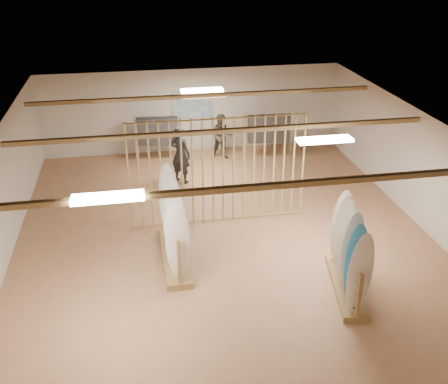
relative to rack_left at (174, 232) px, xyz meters
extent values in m
plane|color=#AC7853|center=(1.29, 0.80, -0.69)|extent=(12.00, 12.00, 0.00)
plane|color=gray|center=(1.29, 0.80, 2.11)|extent=(12.00, 12.00, 0.00)
plane|color=beige|center=(1.29, 6.80, 0.71)|extent=(12.00, 0.00, 12.00)
plane|color=beige|center=(1.29, -5.20, 0.71)|extent=(12.00, 0.00, 12.00)
plane|color=beige|center=(-3.71, 0.80, 0.71)|extent=(0.00, 12.00, 12.00)
plane|color=beige|center=(6.29, 0.80, 0.71)|extent=(0.00, 12.00, 12.00)
cube|color=olive|center=(1.29, 0.80, 2.03)|extent=(9.50, 6.12, 0.10)
cube|color=white|center=(1.29, 0.80, 2.05)|extent=(1.20, 0.35, 0.06)
cylinder|color=tan|center=(-0.91, 1.60, 0.71)|extent=(0.05, 0.05, 2.78)
cylinder|color=tan|center=(-0.65, 1.60, 0.71)|extent=(0.05, 0.05, 2.78)
cylinder|color=tan|center=(-0.40, 1.60, 0.71)|extent=(0.05, 0.05, 2.78)
cylinder|color=tan|center=(-0.14, 1.60, 0.71)|extent=(0.05, 0.05, 2.78)
cylinder|color=tan|center=(0.12, 1.60, 0.71)|extent=(0.05, 0.05, 2.78)
cylinder|color=tan|center=(0.38, 1.60, 0.71)|extent=(0.05, 0.05, 2.78)
cylinder|color=tan|center=(0.64, 1.60, 0.71)|extent=(0.05, 0.05, 2.78)
cylinder|color=tan|center=(0.90, 1.60, 0.71)|extent=(0.05, 0.05, 2.78)
cylinder|color=tan|center=(1.16, 1.60, 0.71)|extent=(0.05, 0.05, 2.78)
cylinder|color=tan|center=(1.42, 1.60, 0.71)|extent=(0.05, 0.05, 2.78)
cylinder|color=tan|center=(1.68, 1.60, 0.71)|extent=(0.05, 0.05, 2.78)
cylinder|color=tan|center=(1.93, 1.60, 0.71)|extent=(0.05, 0.05, 2.78)
cylinder|color=tan|center=(2.19, 1.60, 0.71)|extent=(0.05, 0.05, 2.78)
cylinder|color=tan|center=(2.45, 1.60, 0.71)|extent=(0.05, 0.05, 2.78)
cylinder|color=tan|center=(2.71, 1.60, 0.71)|extent=(0.05, 0.05, 2.78)
cylinder|color=tan|center=(2.97, 1.60, 0.71)|extent=(0.05, 0.05, 2.78)
cylinder|color=tan|center=(3.23, 1.60, 0.71)|extent=(0.05, 0.05, 2.78)
cylinder|color=tan|center=(3.49, 1.60, 0.71)|extent=(0.05, 0.05, 2.78)
cube|color=#3169AD|center=(1.29, 6.78, 0.91)|extent=(1.40, 0.03, 0.90)
cube|color=olive|center=(0.00, 0.00, -0.61)|extent=(0.56, 2.49, 0.15)
cylinder|color=black|center=(0.00, 0.00, 0.32)|extent=(0.02, 2.44, 0.01)
ellipsoid|color=white|center=(0.00, -1.04, 0.39)|extent=(0.48, 0.06, 1.86)
ellipsoid|color=white|center=(0.00, -0.63, 0.39)|extent=(0.48, 0.06, 1.86)
ellipsoid|color=silver|center=(0.00, -0.21, 0.39)|extent=(0.48, 0.06, 1.86)
ellipsoid|color=white|center=(0.00, 0.21, 0.39)|extent=(0.48, 0.06, 1.86)
ellipsoid|color=white|center=(0.00, 0.63, 0.39)|extent=(0.48, 0.06, 1.86)
ellipsoid|color=white|center=(0.00, 1.04, 0.39)|extent=(0.48, 0.06, 1.86)
cube|color=olive|center=(3.41, -1.76, -0.62)|extent=(0.94, 2.32, 0.14)
cylinder|color=black|center=(3.41, -1.76, 0.23)|extent=(0.45, 2.17, 0.01)
ellipsoid|color=silver|center=(3.22, -2.68, 0.29)|extent=(0.44, 0.14, 1.69)
ellipsoid|color=#2D8CD1|center=(3.30, -2.31, 0.29)|extent=(0.44, 0.14, 1.69)
ellipsoid|color=silver|center=(3.37, -1.95, 0.29)|extent=(0.44, 0.14, 1.69)
ellipsoid|color=white|center=(3.44, -1.58, 0.29)|extent=(0.44, 0.14, 1.69)
ellipsoid|color=white|center=(3.52, -1.21, 0.29)|extent=(0.44, 0.14, 1.69)
ellipsoid|color=silver|center=(3.59, -0.85, 0.29)|extent=(0.44, 0.14, 1.69)
cylinder|color=silver|center=(0.05, 6.04, 0.81)|extent=(1.44, 0.14, 0.03)
cube|color=black|center=(0.05, 6.04, 0.32)|extent=(1.36, 0.46, 0.88)
cylinder|color=silver|center=(0.05, 6.04, 0.08)|extent=(0.03, 0.03, 1.54)
cylinder|color=silver|center=(3.64, 5.60, 0.83)|extent=(1.46, 0.19, 0.03)
cube|color=black|center=(3.64, 5.60, 0.33)|extent=(1.39, 0.51, 0.89)
cylinder|color=silver|center=(3.64, 5.60, 0.10)|extent=(0.03, 0.03, 1.57)
imported|color=black|center=(0.60, 4.19, 0.31)|extent=(0.88, 0.84, 1.99)
imported|color=#322C26|center=(2.13, 5.78, 0.17)|extent=(0.86, 0.69, 1.72)
camera|label=1|loc=(-0.70, -10.18, 5.91)|focal=42.00mm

